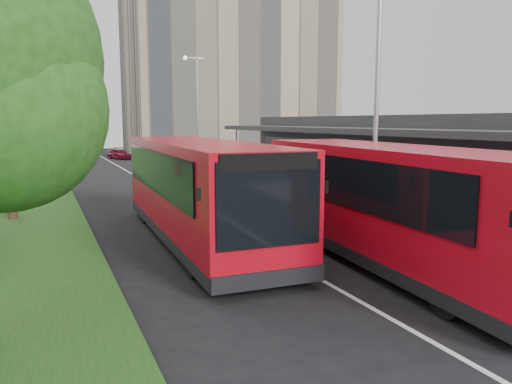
# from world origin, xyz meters

# --- Properties ---
(ground) EXTENTS (120.00, 120.00, 0.00)m
(ground) POSITION_xyz_m (0.00, 0.00, 0.00)
(ground) COLOR black
(ground) RESTS_ON ground
(pavement) EXTENTS (5.00, 80.00, 0.15)m
(pavement) POSITION_xyz_m (6.00, 20.00, 0.07)
(pavement) COLOR slate
(pavement) RESTS_ON ground
(grass_verge) EXTENTS (5.00, 80.00, 0.10)m
(grass_verge) POSITION_xyz_m (-7.00, 20.00, 0.05)
(grass_verge) COLOR #184215
(grass_verge) RESTS_ON ground
(lane_centre_line) EXTENTS (0.12, 70.00, 0.01)m
(lane_centre_line) POSITION_xyz_m (0.00, 15.00, 0.01)
(lane_centre_line) COLOR silver
(lane_centre_line) RESTS_ON ground
(kerb_dashes) EXTENTS (0.12, 56.00, 0.01)m
(kerb_dashes) POSITION_xyz_m (3.30, 19.00, 0.01)
(kerb_dashes) COLOR silver
(kerb_dashes) RESTS_ON ground
(office_block) EXTENTS (22.00, 12.00, 18.00)m
(office_block) POSITION_xyz_m (14.00, 42.00, 9.00)
(office_block) COLOR tan
(office_block) RESTS_ON ground
(station_building) EXTENTS (7.70, 26.00, 4.00)m
(station_building) POSITION_xyz_m (10.86, 8.00, 2.04)
(station_building) COLOR #28282A
(station_building) RESTS_ON ground
(tree_mid) EXTENTS (5.33, 5.33, 8.57)m
(tree_mid) POSITION_xyz_m (-7.01, 9.05, 5.54)
(tree_mid) COLOR #382316
(tree_mid) RESTS_ON ground
(tree_far) EXTENTS (4.37, 4.37, 6.97)m
(tree_far) POSITION_xyz_m (-7.01, 21.05, 4.50)
(tree_far) COLOR #382316
(tree_far) RESTS_ON ground
(lamp_post_near) EXTENTS (1.44, 0.28, 8.00)m
(lamp_post_near) POSITION_xyz_m (4.12, 2.00, 4.72)
(lamp_post_near) COLOR #999BA2
(lamp_post_near) RESTS_ON pavement
(lamp_post_far) EXTENTS (1.44, 0.28, 8.00)m
(lamp_post_far) POSITION_xyz_m (4.12, 22.00, 4.72)
(lamp_post_far) COLOR #999BA2
(lamp_post_far) RESTS_ON pavement
(bus_main) EXTENTS (3.55, 11.06, 3.08)m
(bus_main) POSITION_xyz_m (2.37, -1.25, 1.58)
(bus_main) COLOR #AD0919
(bus_main) RESTS_ON ground
(bus_second) EXTENTS (3.13, 11.05, 3.11)m
(bus_second) POSITION_xyz_m (-1.47, 3.14, 1.59)
(bus_second) COLOR #AD0919
(bus_second) RESTS_ON ground
(litter_bin) EXTENTS (0.66, 0.66, 1.02)m
(litter_bin) POSITION_xyz_m (5.83, 10.14, 0.66)
(litter_bin) COLOR #3B2818
(litter_bin) RESTS_ON pavement
(bollard) EXTENTS (0.16, 0.16, 0.95)m
(bollard) POSITION_xyz_m (4.61, 19.05, 0.62)
(bollard) COLOR #F5B50C
(bollard) RESTS_ON pavement
(car_near) EXTENTS (2.32, 3.28, 1.04)m
(car_near) POSITION_xyz_m (1.27, 38.96, 0.52)
(car_near) COLOR maroon
(car_near) RESTS_ON ground
(car_far) EXTENTS (2.55, 4.22, 1.31)m
(car_far) POSITION_xyz_m (-1.47, 44.90, 0.66)
(car_far) COLOR navy
(car_far) RESTS_ON ground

